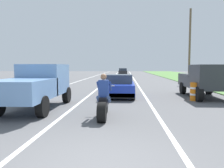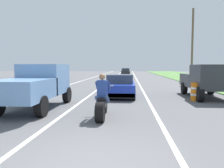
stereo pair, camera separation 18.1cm
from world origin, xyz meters
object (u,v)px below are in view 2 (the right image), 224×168
at_px(motorcycle_with_rider, 102,102).
at_px(sports_car_blue, 120,86).
at_px(pickup_truck_right_shoulder_dark_grey, 206,79).
at_px(distant_car_far_ahead, 126,72).
at_px(construction_barrel_nearest, 196,92).
at_px(pickup_truck_left_lane_light_blue, 37,84).

xyz_separation_m(motorcycle_with_rider, sports_car_blue, (0.40, 5.97, 0.04)).
relative_size(pickup_truck_right_shoulder_dark_grey, distant_car_far_ahead, 1.20).
relative_size(construction_barrel_nearest, distant_car_far_ahead, 0.25).
xyz_separation_m(sports_car_blue, pickup_truck_left_lane_light_blue, (-3.54, -4.34, 0.48)).
bearing_deg(motorcycle_with_rider, pickup_truck_right_shoulder_dark_grey, 46.01).
bearing_deg(sports_car_blue, construction_barrel_nearest, -19.89).
distance_m(pickup_truck_right_shoulder_dark_grey, distant_car_far_ahead, 32.35).
height_order(pickup_truck_left_lane_light_blue, construction_barrel_nearest, pickup_truck_left_lane_light_blue).
distance_m(motorcycle_with_rider, pickup_truck_right_shoulder_dark_grey, 8.02).
relative_size(motorcycle_with_rider, construction_barrel_nearest, 2.21).
bearing_deg(pickup_truck_left_lane_light_blue, sports_car_blue, 50.79).
relative_size(sports_car_blue, pickup_truck_left_lane_light_blue, 0.90).
relative_size(motorcycle_with_rider, pickup_truck_right_shoulder_dark_grey, 0.46).
xyz_separation_m(pickup_truck_left_lane_light_blue, construction_barrel_nearest, (7.76, 2.82, -0.60)).
distance_m(pickup_truck_right_shoulder_dark_grey, construction_barrel_nearest, 1.72).
bearing_deg(motorcycle_with_rider, distant_car_far_ahead, 89.70).
xyz_separation_m(sports_car_blue, distant_car_far_ahead, (-0.20, 31.69, 0.14)).
distance_m(sports_car_blue, pickup_truck_left_lane_light_blue, 5.62).
xyz_separation_m(sports_car_blue, pickup_truck_right_shoulder_dark_grey, (5.16, -0.21, 0.48)).
relative_size(sports_car_blue, construction_barrel_nearest, 4.30).
xyz_separation_m(sports_car_blue, construction_barrel_nearest, (4.22, -1.53, -0.13)).
distance_m(sports_car_blue, construction_barrel_nearest, 4.49).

